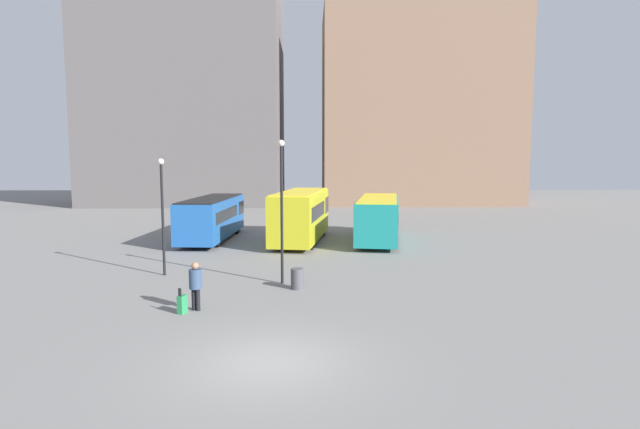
{
  "coord_description": "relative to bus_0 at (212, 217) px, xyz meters",
  "views": [
    {
      "loc": [
        1.09,
        -12.57,
        5.21
      ],
      "look_at": [
        1.58,
        14.3,
        2.37
      ],
      "focal_mm": 28.0,
      "sensor_mm": 36.0,
      "label": 1
    }
  ],
  "objects": [
    {
      "name": "ground_plane",
      "position": [
        5.53,
        -20.83,
        -1.54
      ],
      "size": [
        160.0,
        160.0,
        0.0
      ],
      "primitive_type": "plane",
      "color": "slate"
    },
    {
      "name": "traveler",
      "position": [
        2.56,
        -16.19,
        -0.51
      ],
      "size": [
        0.57,
        0.57,
        1.72
      ],
      "rotation": [
        0.0,
        0.0,
        1.21
      ],
      "color": "black",
      "rests_on": "ground_plane"
    },
    {
      "name": "bus_2",
      "position": [
        11.09,
        -0.75,
        0.02
      ],
      "size": [
        4.07,
        9.57,
        2.88
      ],
      "rotation": [
        0.0,
        0.0,
        1.4
      ],
      "color": "#19847F",
      "rests_on": "ground_plane"
    },
    {
      "name": "trash_bin",
      "position": [
        6.04,
        -13.26,
        -1.11
      ],
      "size": [
        0.52,
        0.52,
        0.85
      ],
      "color": "#47474C",
      "rests_on": "ground_plane"
    },
    {
      "name": "building_block_left",
      "position": [
        -8.63,
        30.07,
        12.04
      ],
      "size": [
        23.01,
        14.78,
        27.16
      ],
      "color": "#5B5656",
      "rests_on": "ground_plane"
    },
    {
      "name": "bus_0",
      "position": [
        0.0,
        0.0,
        0.0
      ],
      "size": [
        2.98,
        9.56,
        2.83
      ],
      "rotation": [
        0.0,
        0.0,
        1.52
      ],
      "color": "#1E56A3",
      "rests_on": "ground_plane"
    },
    {
      "name": "lamp_post_0",
      "position": [
        5.38,
        -12.33,
        2.04
      ],
      "size": [
        0.28,
        0.28,
        6.13
      ],
      "color": "black",
      "rests_on": "ground_plane"
    },
    {
      "name": "building_block_right",
      "position": [
        20.04,
        30.07,
        10.27
      ],
      "size": [
        23.69,
        12.58,
        23.61
      ],
      "color": "#7F604C",
      "rests_on": "ground_plane"
    },
    {
      "name": "suitcase",
      "position": [
        2.17,
        -16.53,
        -1.22
      ],
      "size": [
        0.32,
        0.41,
        0.91
      ],
      "rotation": [
        0.0,
        0.0,
        1.21
      ],
      "color": "#28844C",
      "rests_on": "ground_plane"
    },
    {
      "name": "lamp_post_1",
      "position": [
        -0.15,
        -10.65,
        1.64
      ],
      "size": [
        0.28,
        0.28,
        5.36
      ],
      "color": "black",
      "rests_on": "ground_plane"
    },
    {
      "name": "bus_1",
      "position": [
        5.99,
        -0.93,
        0.25
      ],
      "size": [
        3.87,
        9.39,
        3.31
      ],
      "rotation": [
        0.0,
        0.0,
        1.42
      ],
      "color": "gold",
      "rests_on": "ground_plane"
    }
  ]
}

